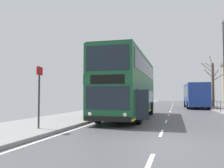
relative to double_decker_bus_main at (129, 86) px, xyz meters
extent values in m
cube|color=#4A4A4F|center=(2.63, -8.98, -2.29)|extent=(8.40, 140.00, 0.06)
cube|color=silver|center=(2.63, -11.18, -2.25)|extent=(0.12, 2.00, 0.00)
cube|color=silver|center=(2.63, -6.38, -2.25)|extent=(0.12, 2.00, 0.00)
cube|color=silver|center=(2.63, -1.58, -2.25)|extent=(0.12, 2.00, 0.00)
cube|color=silver|center=(2.63, 3.22, -2.25)|extent=(0.12, 2.00, 0.00)
cube|color=silver|center=(2.63, 8.02, -2.25)|extent=(0.12, 2.00, 0.00)
cube|color=silver|center=(2.63, 12.82, -2.25)|extent=(0.12, 2.00, 0.00)
cube|color=silver|center=(2.63, 17.62, -2.25)|extent=(0.12, 2.00, 0.00)
cube|color=silver|center=(2.63, 22.42, -2.25)|extent=(0.12, 2.00, 0.00)
cube|color=silver|center=(2.63, 27.22, -2.25)|extent=(0.12, 2.00, 0.00)
cube|color=silver|center=(2.63, 32.02, -2.25)|extent=(0.12, 2.00, 0.00)
cube|color=silver|center=(2.63, 36.82, -2.25)|extent=(0.12, 2.00, 0.00)
cube|color=silver|center=(2.63, 41.62, -2.25)|extent=(0.12, 2.00, 0.00)
cube|color=silver|center=(-1.32, -8.98, -2.25)|extent=(0.12, 133.00, 0.00)
cube|color=gray|center=(-1.67, -8.98, -2.19)|extent=(0.20, 140.00, 0.14)
cube|color=#19512D|center=(0.00, 0.02, -1.02)|extent=(2.54, 11.25, 1.78)
cube|color=#19512D|center=(0.00, 0.02, 0.11)|extent=(2.55, 11.31, 0.46)
cube|color=#19512D|center=(0.00, 0.02, 1.15)|extent=(2.54, 11.25, 1.63)
cube|color=#154527|center=(0.00, 0.02, 2.01)|extent=(2.46, 10.91, 0.08)
cube|color=#19232D|center=(0.03, -5.62, -0.80)|extent=(2.18, 0.04, 1.14)
cube|color=black|center=(0.03, -5.62, 0.11)|extent=(1.74, 0.04, 0.45)
cube|color=#19232D|center=(0.03, -5.62, 1.15)|extent=(2.18, 0.04, 1.24)
cube|color=black|center=(0.03, -5.62, -1.81)|extent=(2.36, 0.09, 0.24)
cube|color=yellow|center=(0.00, 0.02, -1.85)|extent=(2.56, 11.31, 0.10)
cube|color=#19232D|center=(1.25, 0.30, -0.77)|extent=(0.07, 8.77, 0.93)
cube|color=#19232D|center=(1.25, 0.02, 1.24)|extent=(0.07, 10.11, 0.98)
cube|color=#19232D|center=(-1.26, 0.29, -0.77)|extent=(0.07, 8.77, 0.93)
cube|color=#19232D|center=(-1.25, 0.01, 1.24)|extent=(0.07, 10.11, 0.98)
sphere|color=white|center=(0.90, -5.63, -1.59)|extent=(0.20, 0.20, 0.20)
sphere|color=white|center=(-0.84, -5.64, -1.59)|extent=(0.20, 0.20, 0.20)
cube|color=#19232D|center=(1.54, -4.54, -1.14)|extent=(0.68, 0.49, 1.53)
cube|color=black|center=(1.20, -4.25, -1.14)|extent=(0.10, 0.90, 1.53)
cylinder|color=black|center=(1.21, -3.40, -1.74)|extent=(0.31, 1.04, 1.04)
cylinder|color=black|center=(-1.17, -3.41, -1.74)|extent=(0.31, 1.04, 1.04)
cylinder|color=black|center=(1.17, 3.74, -1.74)|extent=(0.31, 1.04, 1.04)
cylinder|color=black|center=(-1.21, 3.73, -1.74)|extent=(0.31, 1.04, 1.04)
cube|color=navy|center=(5.65, 16.08, -0.55)|extent=(2.64, 9.57, 2.77)
cube|color=#19232D|center=(4.43, 16.05, -0.17)|extent=(0.21, 8.08, 1.33)
cube|color=#19232D|center=(6.86, 16.10, -0.17)|extent=(0.21, 8.08, 1.33)
cube|color=#19232D|center=(5.53, 20.85, -0.28)|extent=(2.07, 0.08, 1.66)
cylinder|color=black|center=(4.42, 18.80, -1.78)|extent=(0.30, 0.97, 0.96)
cylinder|color=black|center=(6.74, 18.86, -1.78)|extent=(0.30, 0.97, 0.96)
cylinder|color=black|center=(4.56, 13.09, -1.78)|extent=(0.30, 0.97, 0.96)
cylinder|color=black|center=(6.87, 13.15, -1.78)|extent=(0.30, 0.97, 0.96)
cylinder|color=#2D3338|center=(7.08, 4.82, -1.64)|extent=(0.05, 0.05, 0.95)
cylinder|color=#2D3338|center=(7.08, 6.69, -1.64)|extent=(0.05, 0.05, 0.95)
cylinder|color=#2D3338|center=(7.08, 8.56, -1.64)|extent=(0.05, 0.05, 0.95)
cylinder|color=#2D3338|center=(7.08, 10.42, -1.64)|extent=(0.05, 0.05, 0.95)
cylinder|color=#2D3338|center=(7.08, 12.29, -1.64)|extent=(0.05, 0.05, 0.95)
cylinder|color=#2D3338|center=(7.08, 14.16, -1.64)|extent=(0.05, 0.05, 0.95)
cylinder|color=#2D3338|center=(7.08, 16.02, -1.64)|extent=(0.05, 0.05, 0.95)
cylinder|color=#2D2D33|center=(-2.57, -7.41, -0.76)|extent=(0.08, 0.08, 2.72)
cube|color=red|center=(-2.57, -7.39, 0.40)|extent=(0.04, 0.44, 0.36)
cylinder|color=#38383D|center=(7.82, 8.75, 2.21)|extent=(0.14, 0.14, 8.66)
cube|color=#B2B2AD|center=(7.82, 8.75, 6.67)|extent=(0.28, 0.60, 0.20)
cylinder|color=brown|center=(8.10, 18.34, 0.83)|extent=(0.34, 0.34, 5.90)
cylinder|color=brown|center=(8.56, 19.06, 2.38)|extent=(1.04, 1.57, 1.28)
cylinder|color=brown|center=(7.67, 19.06, 3.62)|extent=(0.97, 1.54, 0.89)
cylinder|color=brown|center=(7.42, 18.75, 3.24)|extent=(1.47, 0.93, 1.51)
cylinder|color=brown|center=(7.99, 18.81, 4.11)|extent=(0.35, 1.05, 1.75)
cylinder|color=brown|center=(7.65, 18.97, 2.41)|extent=(1.06, 1.40, 1.43)
cylinder|color=brown|center=(8.77, 18.25, 1.81)|extent=(1.39, 0.26, 0.92)
camera|label=1|loc=(3.25, -16.74, -0.70)|focal=38.48mm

